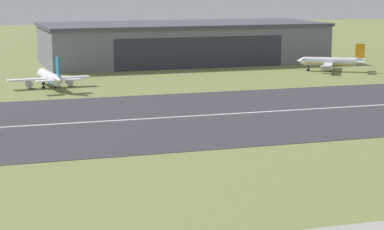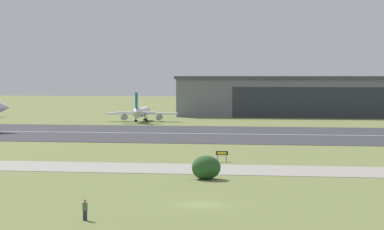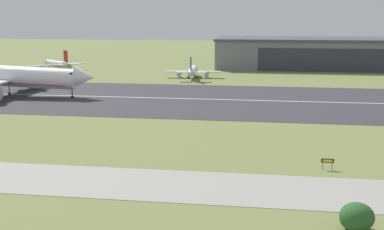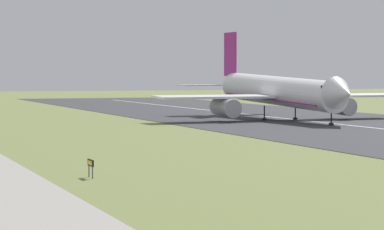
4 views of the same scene
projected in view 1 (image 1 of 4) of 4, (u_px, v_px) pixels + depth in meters
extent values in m
cube|color=#333338|center=(292.00, 110.00, 140.58)|extent=(467.95, 53.84, 0.06)
cube|color=silver|center=(292.00, 110.00, 140.57)|extent=(421.15, 0.70, 0.01)
cube|color=slate|center=(183.00, 44.00, 223.01)|extent=(81.90, 32.78, 10.95)
cube|color=#424751|center=(183.00, 24.00, 221.97)|extent=(82.90, 33.78, 0.90)
cube|color=#2D333D|center=(201.00, 53.00, 207.84)|extent=(49.14, 0.12, 8.76)
cylinder|color=white|center=(49.00, 77.00, 169.90)|extent=(3.72, 15.74, 2.41)
cone|color=white|center=(41.00, 73.00, 177.94)|extent=(2.59, 2.37, 2.41)
cone|color=white|center=(59.00, 80.00, 161.46)|extent=(2.41, 3.07, 2.17)
cube|color=black|center=(42.00, 71.00, 176.77)|extent=(2.14, 1.27, 0.44)
cube|color=#146B9E|center=(49.00, 80.00, 170.02)|extent=(3.47, 14.17, 0.20)
cube|color=white|center=(72.00, 77.00, 172.31)|extent=(8.37, 3.16, 0.40)
cylinder|color=#A8A8B2|center=(69.00, 82.00, 172.68)|extent=(1.75, 3.25, 1.50)
cube|color=white|center=(26.00, 80.00, 168.21)|extent=(8.37, 3.16, 0.40)
cylinder|color=#A8A8B2|center=(28.00, 84.00, 169.08)|extent=(1.75, 3.25, 1.50)
cube|color=#146B9E|center=(58.00, 67.00, 161.36)|extent=(0.50, 2.64, 4.10)
cube|color=white|center=(73.00, 79.00, 162.68)|extent=(3.87, 2.60, 0.24)
cube|color=white|center=(45.00, 81.00, 160.32)|extent=(3.87, 2.60, 0.24)
cylinder|color=black|center=(43.00, 82.00, 176.20)|extent=(0.24, 0.24, 1.33)
cylinder|color=black|center=(44.00, 83.00, 176.28)|extent=(0.84, 0.84, 0.44)
cylinder|color=black|center=(56.00, 85.00, 170.62)|extent=(0.24, 0.24, 1.33)
cylinder|color=black|center=(56.00, 87.00, 170.70)|extent=(0.84, 0.84, 0.44)
cylinder|color=black|center=(43.00, 86.00, 169.50)|extent=(0.24, 0.24, 1.33)
cylinder|color=black|center=(44.00, 87.00, 169.58)|extent=(0.84, 0.84, 0.44)
cylinder|color=silver|center=(330.00, 61.00, 201.38)|extent=(12.99, 9.04, 2.25)
cone|color=silver|center=(300.00, 61.00, 203.09)|extent=(2.89, 2.97, 2.25)
cone|color=silver|center=(361.00, 61.00, 199.52)|extent=(3.35, 3.12, 2.02)
cube|color=black|center=(304.00, 59.00, 202.77)|extent=(1.93, 2.20, 0.44)
cube|color=orange|center=(330.00, 64.00, 201.48)|extent=(11.75, 8.23, 0.20)
cube|color=silver|center=(330.00, 61.00, 206.53)|extent=(6.14, 8.20, 0.40)
cylinder|color=#A8A8B2|center=(328.00, 64.00, 206.17)|extent=(3.22, 2.70, 1.39)
cube|color=silver|center=(328.00, 65.00, 196.47)|extent=(6.14, 8.20, 0.40)
cylinder|color=#A8A8B2|center=(326.00, 68.00, 197.37)|extent=(3.22, 2.70, 1.39)
cube|color=orange|center=(360.00, 51.00, 199.15)|extent=(2.24, 1.50, 3.82)
cube|color=silver|center=(361.00, 60.00, 202.26)|extent=(3.61, 4.05, 0.24)
cube|color=silver|center=(361.00, 62.00, 196.80)|extent=(3.61, 4.05, 0.24)
cylinder|color=black|center=(308.00, 68.00, 202.95)|extent=(0.24, 0.24, 1.58)
cylinder|color=black|center=(308.00, 70.00, 203.05)|extent=(0.84, 0.84, 0.44)
cylinder|color=black|center=(331.00, 68.00, 202.96)|extent=(0.24, 0.24, 1.58)
cylinder|color=black|center=(331.00, 70.00, 203.06)|extent=(0.84, 0.84, 0.44)
cylinder|color=black|center=(330.00, 69.00, 200.37)|extent=(0.24, 0.24, 1.58)
cylinder|color=black|center=(330.00, 71.00, 200.47)|extent=(0.84, 0.84, 0.44)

